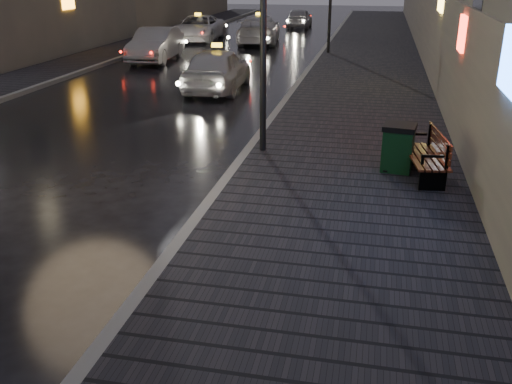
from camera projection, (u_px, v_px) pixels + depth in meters
ground at (47, 279)px, 7.91m from camera, size 120.00×120.00×0.00m
sidewalk at (371, 58)px, 26.21m from camera, size 4.60×58.00×0.15m
curb at (318, 57)px, 26.68m from camera, size 0.20×58.00×0.15m
sidewalk_far at (116, 51)px, 28.65m from camera, size 2.40×58.00×0.15m
curb_far at (140, 51)px, 28.40m from camera, size 0.20×58.00×0.15m
bench at (429, 155)px, 11.13m from camera, size 0.86×1.83×0.90m
trash_bin at (398, 147)px, 11.50m from camera, size 0.71×0.71×0.96m
taxi_near at (217, 69)px, 19.59m from camera, size 1.90×4.39×1.47m
car_left_mid at (156, 45)px, 25.71m from camera, size 1.88×4.53×1.46m
taxi_mid at (259, 29)px, 31.48m from camera, size 2.77×5.49×1.53m
taxi_far at (198, 28)px, 32.95m from camera, size 2.57×5.13×1.40m
car_far at (299, 18)px, 39.74m from camera, size 1.65×3.88×1.31m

